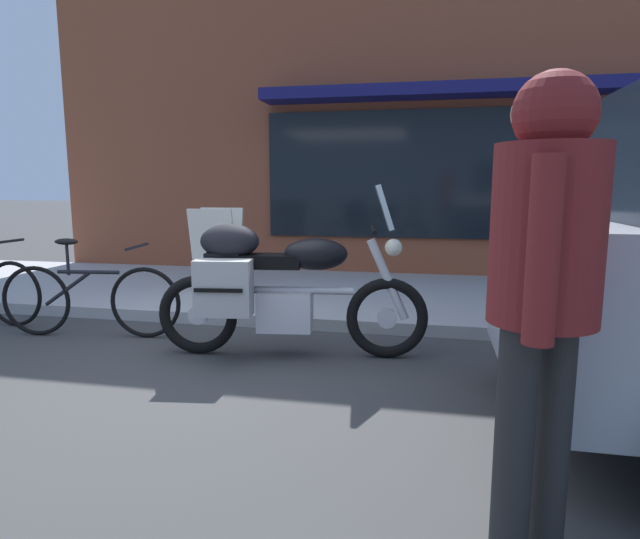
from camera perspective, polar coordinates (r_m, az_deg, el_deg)
The scene contains 5 objects.
ground_plane at distance 4.24m, azimuth -14.69°, elevation -10.61°, with size 80.00×80.00×0.00m, color #3B3B3B.
touring_motorcycle at distance 4.35m, azimuth -4.81°, elevation -1.54°, with size 2.23×0.84×1.41m.
parked_bicycle at distance 5.40m, azimuth -23.40°, elevation -2.82°, with size 1.70×0.48×0.92m.
pedestrian_walking at distance 2.03m, azimuth 22.82°, elevation 0.45°, with size 0.46×0.55×1.78m.
sandwich_board_sign at distance 6.61m, azimuth -10.97°, elevation 2.09°, with size 0.55×0.43×1.00m.
Camera 1 is at (1.81, -3.57, 1.40)m, focal length 29.97 mm.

